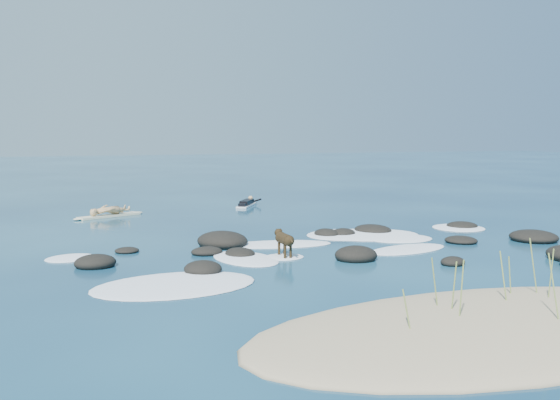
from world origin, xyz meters
name	(u,v)px	position (x,y,z in m)	size (l,w,h in m)	color
ground	(302,246)	(0.00, 0.00, 0.00)	(160.00, 160.00, 0.00)	#0A2642
sand_dune	(500,329)	(0.00, -8.20, 0.00)	(9.00, 4.40, 0.60)	#9E8966
dune_grass	(496,285)	(0.20, -7.83, 0.64)	(3.57, 1.71, 1.19)	olive
reef_rocks	(371,245)	(1.66, -1.02, 0.10)	(14.13, 7.71, 0.56)	black
breaking_foam	(321,247)	(0.40, -0.40, 0.01)	(14.40, 7.30, 0.12)	white
standing_surfer_rig	(109,200)	(-4.47, 8.51, 0.68)	(2.84, 1.54, 1.72)	beige
paddling_surfer_rig	(247,203)	(1.65, 10.04, 0.13)	(1.58, 2.06, 0.39)	white
dog	(284,239)	(-1.13, -1.41, 0.49)	(0.30, 1.18, 0.75)	black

